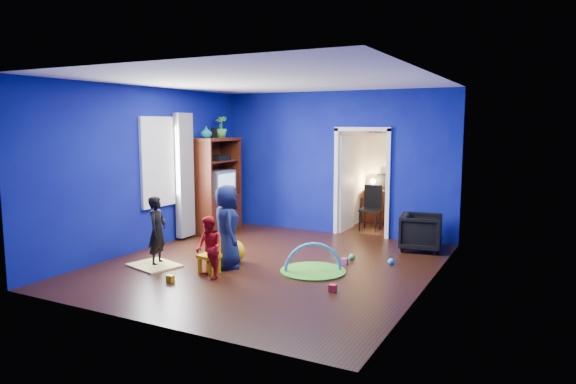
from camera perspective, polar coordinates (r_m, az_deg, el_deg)
The scene contains 34 objects.
floor at distance 8.32m, azimuth -2.22°, elevation -8.08°, with size 5.00×5.50×0.01m, color black.
ceiling at distance 8.03m, azimuth -2.33°, elevation 12.26°, with size 5.00×5.50×0.01m, color white.
wall_back at distance 10.52m, azimuth 5.17°, elevation 3.23°, with size 5.00×0.02×2.90m, color #0A0D77.
wall_front at distance 5.83m, azimuth -15.75°, elevation -0.54°, with size 5.00×0.02×2.90m, color #0A0D77.
wall_left at distance 9.53m, azimuth -15.47°, elevation 2.53°, with size 0.02×5.50×2.90m, color #0A0D77.
wall_right at distance 7.15m, azimuth 15.41°, elevation 0.93°, with size 0.02×5.50×2.90m, color #0A0D77.
alcove at distance 11.15m, azimuth 9.72°, elevation 2.37°, with size 1.00×1.75×2.50m, color silver, non-canonical shape.
armchair at distance 9.46m, azimuth 14.57°, elevation -4.35°, with size 0.70×0.72×0.65m, color black.
child_black at distance 8.44m, azimuth -14.30°, elevation -4.21°, with size 0.40×0.27×1.11m, color black.
child_navy at distance 8.07m, azimuth -6.83°, elevation -3.83°, with size 0.64×0.42×1.31m, color #10163B.
toddler_red at distance 7.57m, azimuth -8.78°, elevation -6.14°, with size 0.45×0.35×0.92m, color #B01216.
vase at distance 10.41m, azimuth -9.08°, elevation 6.58°, with size 0.23×0.23×0.24m, color #0C5862.
potted_plant at distance 10.83m, azimuth -7.44°, elevation 7.21°, with size 0.25×0.25×0.45m, color green.
tv_armoire at distance 10.73m, azimuth -8.00°, elevation 0.75°, with size 0.58×1.14×1.96m, color #41160A.
crt_tv at distance 10.70m, azimuth -7.83°, elevation 0.95°, with size 0.46×0.70×0.54m, color silver.
yellow_blanket at distance 8.49m, azimuth -14.63°, elevation -7.89°, with size 0.75×0.60×0.03m, color #F2E07A.
hopper_ball at distance 8.40m, azimuth -6.10°, elevation -6.59°, with size 0.38×0.38×0.38m, color yellow.
kid_chair at distance 7.87m, azimuth -8.77°, elevation -7.20°, with size 0.28×0.28×0.50m, color yellow.
play_mat at distance 7.93m, azimuth 2.79°, elevation -8.77°, with size 1.00×1.00×0.03m, color green.
toy_arch at distance 7.93m, azimuth 2.79°, elevation -8.73°, with size 0.89×0.89×0.05m, color #3F8CD8.
window_left at distance 9.77m, azimuth -14.03°, elevation 3.29°, with size 0.03×0.95×1.55m, color white.
curtain at distance 10.14m, azimuth -11.44°, elevation 1.81°, with size 0.14×0.42×2.40m, color slate.
doorway at distance 10.34m, azimuth 8.22°, elevation 0.88°, with size 1.16×0.10×2.10m, color white.
study_desk at distance 11.86m, azimuth 10.56°, elevation -1.60°, with size 0.88×0.44×0.75m, color #3D140A.
desk_monitor at distance 11.90m, azimuth 10.79°, elevation 1.21°, with size 0.40×0.05×0.32m, color black.
desk_lamp at distance 11.92m, azimuth 9.42°, elevation 1.16°, with size 0.14×0.14×0.14m, color #FFD88C.
folding_chair at distance 10.94m, azimuth 9.11°, elevation -1.89°, with size 0.40×0.40×0.92m, color black.
book_shelf at distance 11.82m, azimuth 10.91°, elevation 6.37°, with size 0.88×0.24×0.04m, color white.
toy_0 at distance 7.05m, azimuth 4.99°, elevation -10.59°, with size 0.10×0.08×0.10m, color #FA3529.
toy_1 at distance 8.47m, azimuth 11.39°, elevation -7.56°, with size 0.11×0.11×0.11m, color #2292C4.
toy_2 at distance 7.62m, azimuth -12.95°, elevation -9.36°, with size 0.10×0.08×0.10m, color yellow.
toy_3 at distance 8.64m, azimuth 7.10°, elevation -7.15°, with size 0.11×0.11×0.11m, color green.
toy_4 at distance 8.37m, azimuth 6.30°, elevation -7.66°, with size 0.10×0.08×0.10m, color #C84B9A.
toy_5 at distance 9.45m, azimuth -8.05°, elevation -5.92°, with size 0.10×0.08×0.10m, color #C94BCA.
Camera 1 is at (3.96, -6.96, 2.25)m, focal length 32.00 mm.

